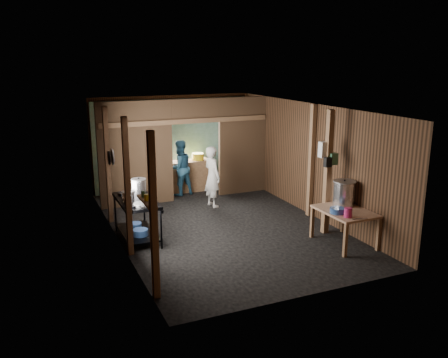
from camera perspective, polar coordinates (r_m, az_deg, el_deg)
name	(u,v)px	position (r m, az deg, el deg)	size (l,w,h in m)	color
floor	(220,225)	(10.56, -0.43, -5.54)	(4.50, 7.00, 0.00)	black
ceiling	(220,107)	(9.97, -0.46, 8.64)	(4.50, 7.00, 0.00)	black
wall_back	(172,142)	(13.42, -6.30, 4.44)	(4.50, 0.00, 2.60)	#53321D
wall_front	(312,216)	(7.22, 10.49, -4.45)	(4.50, 0.00, 2.60)	#53321D
wall_left	(115,178)	(9.56, -12.96, 0.10)	(0.00, 7.00, 2.60)	#53321D
wall_right	(309,159)	(11.24, 10.19, 2.35)	(0.00, 7.00, 2.60)	#53321D
partition_left	(136,154)	(11.85, -10.56, 2.96)	(1.85, 0.10, 2.60)	brown
partition_right	(242,146)	(12.79, 2.21, 4.02)	(1.35, 0.10, 2.60)	brown
partition_header	(195,111)	(12.13, -3.45, 8.22)	(1.30, 0.10, 0.60)	brown
turquoise_panel	(172,144)	(13.37, -6.22, 4.19)	(4.40, 0.06, 2.50)	#87C1C0
back_counter	(189,176)	(13.18, -4.25, 0.41)	(1.20, 0.50, 0.85)	#996F47
wall_clock	(181,121)	(13.31, -5.21, 7.00)	(0.20, 0.20, 0.03)	silver
post_left_a	(154,217)	(7.14, -8.47, -4.58)	(0.10, 0.12, 2.60)	#996F47
post_left_b	(127,188)	(8.81, -11.54, -1.03)	(0.10, 0.12, 2.60)	#996F47
post_left_c	(108,165)	(10.73, -13.79, 1.59)	(0.10, 0.12, 2.60)	#996F47
post_right	(311,161)	(11.04, 10.45, 2.12)	(0.10, 0.12, 2.60)	#996F47
post_free	(328,173)	(9.97, 12.36, 0.72)	(0.12, 0.12, 2.60)	#996F47
cross_beam	(187,121)	(12.03, -4.48, 6.95)	(4.40, 0.12, 0.12)	#996F47
pan_lid_big	(112,157)	(9.88, -13.28, 2.62)	(0.34, 0.34, 0.03)	gray
pan_lid_small	(109,158)	(10.28, -13.65, 2.49)	(0.30, 0.30, 0.03)	black
wall_shelf	(147,202)	(7.57, -9.27, -2.69)	(0.14, 0.80, 0.03)	#996F47
jar_white	(151,202)	(7.32, -8.81, -2.74)	(0.07, 0.07, 0.10)	silver
jar_yellow	(147,198)	(7.55, -9.29, -2.22)	(0.08, 0.08, 0.10)	yellow
jar_green	(143,194)	(7.76, -9.70, -1.79)	(0.06, 0.06, 0.10)	#366B46
bag_white	(325,149)	(9.91, 12.01, 3.49)	(0.22, 0.15, 0.32)	silver
bag_green	(333,159)	(9.90, 12.98, 2.37)	(0.16, 0.12, 0.24)	#366B46
bag_black	(328,162)	(9.81, 12.38, 2.00)	(0.14, 0.10, 0.20)	black
gas_range	(137,219)	(9.77, -10.40, -4.81)	(0.74, 1.45, 0.85)	black
prep_table	(344,227)	(9.72, 14.26, -5.62)	(0.86, 1.18, 0.70)	tan
stove_pot_large	(139,186)	(10.07, -10.21, -0.85)	(0.31, 0.31, 0.32)	silver
stove_pot_med	(128,197)	(9.53, -11.46, -2.09)	(0.25, 0.25, 0.22)	silver
frying_pan	(142,204)	(9.20, -9.87, -3.02)	(0.32, 0.54, 0.07)	gray
blue_tub_front	(140,232)	(9.62, -10.03, -6.35)	(0.31, 0.31, 0.13)	#2D4C85
blue_tub_back	(135,226)	(10.04, -10.65, -5.53)	(0.27, 0.27, 0.11)	#2D4C85
stock_pot	(344,193)	(9.86, 14.22, -1.70)	(0.45, 0.45, 0.53)	silver
wash_basin	(337,210)	(9.38, 13.49, -3.70)	(0.29, 0.29, 0.11)	#2D4C85
pink_bucket	(348,213)	(9.19, 14.70, -3.92)	(0.15, 0.15, 0.18)	#BA2561
knife	(360,219)	(9.16, 16.03, -4.63)	(0.30, 0.04, 0.01)	silver
yellow_tub	(198,157)	(13.15, -3.17, 2.71)	(0.33, 0.33, 0.18)	yellow
red_cup	(182,159)	(13.00, -5.11, 2.45)	(0.12, 0.12, 0.14)	#D70500
cook	(212,177)	(11.67, -1.41, 0.29)	(0.55, 0.36, 1.51)	silver
worker_back	(180,168)	(12.69, -5.35, 1.35)	(0.73, 0.57, 1.50)	#265774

